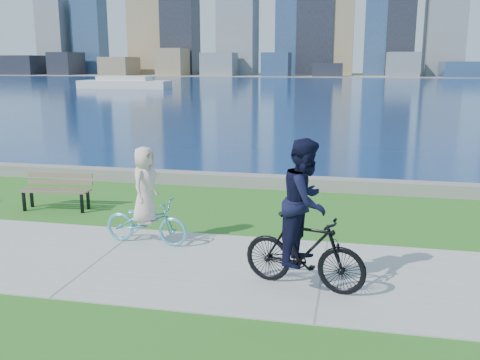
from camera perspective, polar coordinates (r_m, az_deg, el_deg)
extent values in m
plane|color=#226119|center=(10.22, -14.51, -8.11)|extent=(320.00, 320.00, 0.00)
cube|color=#9D9D98|center=(10.22, -14.51, -8.06)|extent=(80.00, 3.50, 0.02)
cube|color=slate|center=(15.73, -4.53, 0.17)|extent=(90.00, 0.50, 0.35)
cube|color=navy|center=(80.71, 9.04, 9.89)|extent=(320.00, 131.00, 0.01)
cube|color=gray|center=(138.63, 10.41, 10.91)|extent=(320.00, 30.00, 0.12)
cube|color=black|center=(155.34, -22.32, 11.26)|extent=(10.97, 8.84, 5.04)
cube|color=black|center=(149.88, -18.03, 11.71)|extent=(6.12, 9.16, 5.84)
cube|color=#7F6D4E|center=(141.05, -12.74, 11.74)|extent=(7.42, 9.40, 4.58)
cube|color=#7F6D4E|center=(136.02, -7.19, 12.37)|extent=(6.50, 7.85, 6.66)
cube|color=slate|center=(132.84, -2.25, 12.21)|extent=(7.99, 6.68, 5.57)
cube|color=navy|center=(129.06, 3.90, 12.18)|extent=(6.29, 7.13, 5.56)
cube|color=black|center=(129.38, 9.35, 11.51)|extent=(6.71, 7.11, 3.13)
cube|color=slate|center=(129.34, 16.94, 11.68)|extent=(6.87, 9.30, 5.56)
cube|color=navy|center=(130.72, 22.69, 10.82)|extent=(9.15, 10.00, 3.50)
cube|color=slate|center=(161.36, -18.95, 14.34)|extent=(7.41, 9.21, 20.86)
cube|color=navy|center=(157.85, -15.92, 17.72)|extent=(8.00, 6.03, 38.02)
cube|color=#7F6D4E|center=(150.91, -9.35, 15.16)|extent=(10.32, 10.12, 21.66)
cube|color=navy|center=(141.77, 6.17, 17.32)|extent=(10.20, 8.62, 31.01)
cube|color=slate|center=(141.65, 21.13, 16.42)|extent=(8.55, 10.53, 30.18)
cube|color=silver|center=(73.63, -12.23, 9.92)|extent=(12.15, 3.47, 1.04)
cube|color=silver|center=(73.60, -12.26, 10.56)|extent=(6.94, 2.60, 0.61)
cube|color=black|center=(13.89, -22.04, -2.15)|extent=(0.07, 0.07, 0.47)
cube|color=black|center=(13.26, -16.51, -2.41)|extent=(0.07, 0.07, 0.47)
cube|color=black|center=(14.20, -21.33, -1.77)|extent=(0.07, 0.07, 0.47)
cube|color=black|center=(13.59, -15.90, -2.01)|extent=(0.07, 0.07, 0.47)
cube|color=brown|center=(13.50, -19.42, -1.23)|extent=(1.66, 0.26, 0.04)
cube|color=brown|center=(13.64, -19.11, -1.07)|extent=(1.66, 0.26, 0.04)
cube|color=brown|center=(13.79, -18.82, -0.91)|extent=(1.66, 0.26, 0.04)
cube|color=brown|center=(13.87, -18.64, -0.25)|extent=(1.66, 0.22, 0.12)
cube|color=brown|center=(13.86, -18.64, 0.49)|extent=(1.66, 0.22, 0.12)
imported|color=#56B4D2|center=(10.66, -9.97, -4.35)|extent=(0.74, 1.77, 0.90)
imported|color=silver|center=(10.48, -10.12, -0.53)|extent=(0.54, 0.78, 1.50)
imported|color=black|center=(8.51, 6.85, -7.59)|extent=(1.05, 2.07, 1.20)
imported|color=black|center=(8.27, 6.99, -2.30)|extent=(0.94, 1.09, 1.96)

